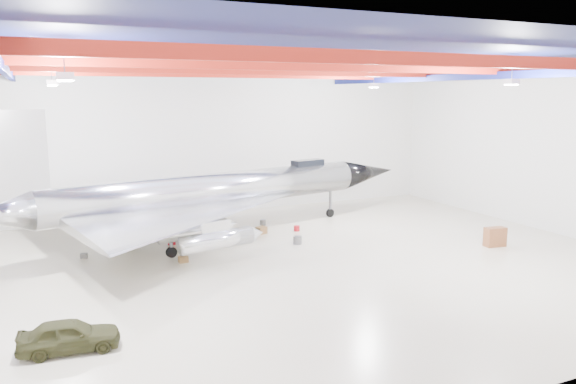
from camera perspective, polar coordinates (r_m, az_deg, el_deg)
name	(u,v)px	position (r m, az deg, el deg)	size (l,w,h in m)	color
floor	(272,267)	(30.16, -1.63, -7.66)	(40.00, 40.00, 0.00)	beige
wall_back	(195,142)	(43.12, -9.46, 4.99)	(40.00, 40.00, 0.00)	silver
wall_right	(550,149)	(41.04, 25.08, 3.95)	(30.00, 30.00, 0.00)	silver
ceiling	(271,56)	(28.81, -1.74, 13.68)	(40.00, 40.00, 0.00)	#0A0F38
ceiling_structure	(271,69)	(28.77, -1.73, 12.34)	(39.50, 29.50, 1.08)	maroon
jet_aircraft	(214,195)	(36.21, -7.55, -0.30)	(30.29, 20.71, 8.34)	silver
jeep	(69,335)	(22.13, -21.35, -13.42)	(1.41, 3.50, 1.19)	#303118
desk	(495,237)	(36.29, 20.29, -4.30)	(1.27, 0.63, 1.16)	brown
crate_ply	(183,259)	(31.49, -10.59, -6.73)	(0.50, 0.40, 0.35)	olive
toolbox_red	(172,243)	(35.17, -11.73, -5.07)	(0.38, 0.31, 0.27)	#A9101A
engine_drum	(297,240)	(34.64, 0.97, -4.91)	(0.53, 0.53, 0.48)	#59595B
parts_bin	(261,230)	(37.19, -2.73, -3.90)	(0.66, 0.53, 0.46)	olive
crate_small	(84,256)	(33.81, -20.03, -6.09)	(0.37, 0.30, 0.26)	#59595B
tool_chest	(297,228)	(37.89, 0.89, -3.71)	(0.40, 0.40, 0.36)	#A9101A
oil_barrel	(182,245)	(34.35, -10.67, -5.28)	(0.59, 0.47, 0.41)	olive
spares_box	(263,222)	(39.60, -2.58, -3.10)	(0.42, 0.42, 0.38)	#59595B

